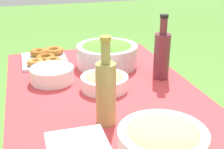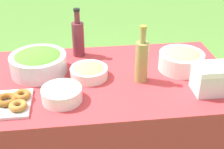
# 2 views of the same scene
# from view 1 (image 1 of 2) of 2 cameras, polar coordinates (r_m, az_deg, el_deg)

# --- Properties ---
(picnic_table) EXTENTS (1.47, 0.85, 0.74)m
(picnic_table) POSITION_cam_1_polar(r_m,az_deg,el_deg) (1.39, -0.69, -7.92)
(picnic_table) COLOR #B73338
(picnic_table) RESTS_ON ground_plane
(salad_bowl) EXTENTS (0.33, 0.33, 0.14)m
(salad_bowl) POSITION_cam_1_polar(r_m,az_deg,el_deg) (1.70, -0.92, 3.93)
(salad_bowl) COLOR silver
(salad_bowl) RESTS_ON picnic_table
(pasta_bowl) EXTENTS (0.27, 0.27, 0.13)m
(pasta_bowl) POSITION_cam_1_polar(r_m,az_deg,el_deg) (0.96, 9.17, -12.21)
(pasta_bowl) COLOR white
(pasta_bowl) RESTS_ON picnic_table
(donut_platter) EXTENTS (0.31, 0.26, 0.05)m
(donut_platter) POSITION_cam_1_polar(r_m,az_deg,el_deg) (1.82, -12.06, 3.06)
(donut_platter) COLOR silver
(donut_platter) RESTS_ON picnic_table
(plate_stack) EXTENTS (0.21, 0.21, 0.07)m
(plate_stack) POSITION_cam_1_polar(r_m,az_deg,el_deg) (1.53, -10.88, 0.01)
(plate_stack) COLOR white
(plate_stack) RESTS_ON picnic_table
(olive_oil_bottle) EXTENTS (0.07, 0.07, 0.33)m
(olive_oil_bottle) POSITION_cam_1_polar(r_m,az_deg,el_deg) (1.11, -1.12, -2.99)
(olive_oil_bottle) COLOR #998E4C
(olive_oil_bottle) RESTS_ON picnic_table
(wine_bottle) EXTENTS (0.08, 0.08, 0.32)m
(wine_bottle) POSITION_cam_1_polar(r_m,az_deg,el_deg) (1.53, 9.10, 3.74)
(wine_bottle) COLOR maroon
(wine_bottle) RESTS_ON picnic_table
(bread_bowl) EXTENTS (0.22, 0.22, 0.08)m
(bread_bowl) POSITION_cam_1_polar(r_m,az_deg,el_deg) (1.42, -1.37, -1.18)
(bread_bowl) COLOR white
(bread_bowl) RESTS_ON picnic_table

